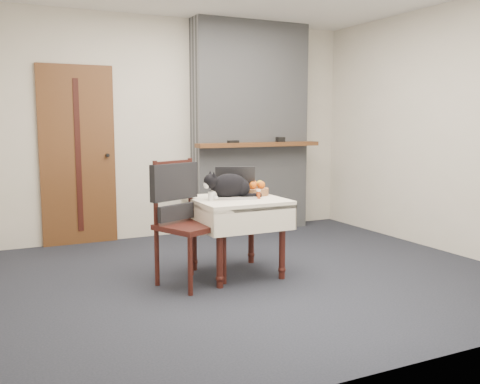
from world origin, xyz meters
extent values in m
plane|color=black|center=(0.00, 0.00, 0.00)|extent=(4.50, 4.50, 0.00)
cube|color=beige|center=(0.00, 2.00, 1.30)|extent=(4.50, 0.02, 2.60)
cube|color=beige|center=(2.25, 0.00, 1.30)|extent=(0.02, 4.00, 2.60)
cube|color=brown|center=(-1.20, 1.98, 1.00)|extent=(0.82, 0.05, 2.00)
cube|color=#35110E|center=(-1.20, 1.95, 1.00)|extent=(0.06, 0.01, 1.70)
cylinder|color=black|center=(-0.88, 1.93, 1.00)|extent=(0.04, 0.06, 0.04)
cube|color=gray|center=(0.90, 1.85, 1.30)|extent=(1.50, 0.30, 2.60)
cube|color=brown|center=(0.90, 1.61, 1.10)|extent=(1.62, 0.18, 0.05)
cube|color=black|center=(0.55, 1.61, 1.14)|extent=(0.14, 0.04, 0.03)
cube|color=black|center=(1.20, 1.61, 1.16)|extent=(0.10, 0.07, 0.06)
cylinder|color=#35110E|center=(-0.43, -0.22, 0.32)|extent=(0.06, 0.06, 0.64)
sphere|color=#35110E|center=(-0.43, -0.22, 0.08)|extent=(0.07, 0.07, 0.07)
cylinder|color=#35110E|center=(0.17, -0.22, 0.32)|extent=(0.06, 0.06, 0.64)
sphere|color=#35110E|center=(0.17, -0.22, 0.08)|extent=(0.07, 0.07, 0.07)
cylinder|color=#35110E|center=(-0.43, 0.38, 0.32)|extent=(0.06, 0.06, 0.64)
sphere|color=#35110E|center=(-0.43, 0.38, 0.08)|extent=(0.07, 0.07, 0.07)
cylinder|color=#35110E|center=(0.17, 0.38, 0.32)|extent=(0.06, 0.06, 0.64)
sphere|color=#35110E|center=(0.17, 0.38, 0.08)|extent=(0.07, 0.07, 0.07)
cube|color=beige|center=(-0.13, 0.08, 0.67)|extent=(0.78, 0.78, 0.06)
cube|color=beige|center=(-0.13, -0.30, 0.56)|extent=(0.78, 0.01, 0.22)
cube|color=beige|center=(-0.13, 0.47, 0.56)|extent=(0.78, 0.01, 0.22)
cube|color=beige|center=(-0.52, 0.08, 0.56)|extent=(0.01, 0.78, 0.22)
cube|color=beige|center=(0.25, 0.08, 0.56)|extent=(0.01, 0.78, 0.22)
cube|color=#B7B7BC|center=(-0.13, 0.11, 0.71)|extent=(0.44, 0.38, 0.02)
cube|color=black|center=(-0.13, 0.11, 0.72)|extent=(0.35, 0.28, 0.00)
cube|color=black|center=(-0.07, 0.25, 0.85)|extent=(0.36, 0.20, 0.25)
cube|color=#96ADDC|center=(-0.07, 0.25, 0.85)|extent=(0.33, 0.18, 0.23)
ellipsoid|color=black|center=(-0.20, 0.10, 0.81)|extent=(0.35, 0.21, 0.22)
ellipsoid|color=black|center=(-0.10, 0.10, 0.79)|extent=(0.18, 0.20, 0.18)
sphere|color=black|center=(-0.38, 0.09, 0.86)|extent=(0.13, 0.13, 0.13)
ellipsoid|color=white|center=(-0.42, 0.09, 0.83)|extent=(0.06, 0.07, 0.06)
ellipsoid|color=white|center=(-0.35, 0.09, 0.77)|extent=(0.05, 0.07, 0.09)
cone|color=black|center=(-0.37, 0.06, 0.93)|extent=(0.04, 0.05, 0.05)
cone|color=black|center=(-0.37, 0.13, 0.93)|extent=(0.04, 0.05, 0.05)
cylinder|color=black|center=(-0.02, 0.02, 0.73)|extent=(0.19, 0.10, 0.04)
sphere|color=white|center=(-0.35, 0.05, 0.72)|extent=(0.04, 0.04, 0.04)
sphere|color=white|center=(-0.35, 0.14, 0.72)|extent=(0.04, 0.04, 0.04)
cylinder|color=white|center=(-0.38, 0.09, 0.74)|extent=(0.06, 0.06, 0.07)
cylinder|color=#9E3913|center=(0.03, -0.03, 0.73)|extent=(0.03, 0.03, 0.07)
cylinder|color=silver|center=(0.03, -0.03, 0.77)|extent=(0.04, 0.04, 0.02)
cylinder|color=#A36E42|center=(0.12, 0.19, 0.73)|extent=(0.23, 0.23, 0.07)
sphere|color=#E95213|center=(0.07, 0.16, 0.80)|extent=(0.07, 0.07, 0.07)
sphere|color=#E95213|center=(0.15, 0.15, 0.80)|extent=(0.07, 0.07, 0.07)
sphere|color=#E95213|center=(0.12, 0.24, 0.80)|extent=(0.07, 0.07, 0.07)
sphere|color=gold|center=(0.17, 0.22, 0.80)|extent=(0.07, 0.07, 0.07)
sphere|color=#E95213|center=(0.08, 0.23, 0.80)|extent=(0.07, 0.07, 0.07)
cube|color=black|center=(0.00, 0.12, 0.70)|extent=(0.13, 0.04, 0.01)
cube|color=#35110E|center=(-0.62, -0.03, 0.50)|extent=(0.62, 0.62, 0.04)
cylinder|color=#35110E|center=(-0.72, -0.29, 0.25)|extent=(0.04, 0.04, 0.50)
cylinder|color=#35110E|center=(-0.36, -0.13, 0.25)|extent=(0.04, 0.04, 0.50)
cylinder|color=#35110E|center=(-0.88, 0.07, 0.25)|extent=(0.04, 0.04, 0.50)
cylinder|color=#35110E|center=(-0.52, 0.24, 0.25)|extent=(0.04, 0.04, 0.50)
cylinder|color=#35110E|center=(-0.88, 0.07, 0.78)|extent=(0.04, 0.04, 0.56)
cylinder|color=#35110E|center=(-0.52, 0.24, 0.78)|extent=(0.04, 0.04, 0.56)
cube|color=#35110E|center=(-0.70, 0.16, 0.89)|extent=(0.38, 0.19, 0.31)
cube|color=black|center=(-0.70, 0.15, 0.87)|extent=(0.48, 0.26, 0.31)
camera|label=1|loc=(-2.17, -4.19, 1.39)|focal=40.00mm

